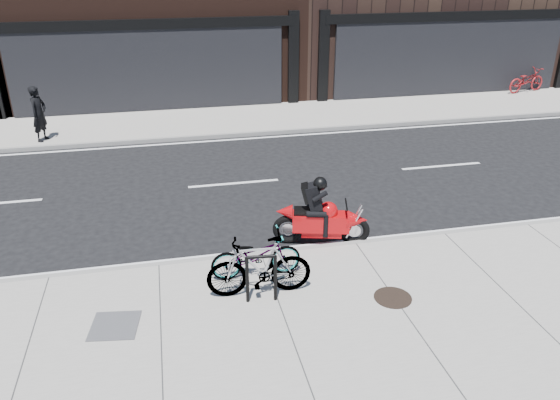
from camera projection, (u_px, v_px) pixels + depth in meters
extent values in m
plane|color=black|center=(246.00, 216.00, 12.70)|extent=(120.00, 120.00, 0.00)
cube|color=gray|center=(297.00, 356.00, 8.24)|extent=(60.00, 6.00, 0.13)
cube|color=gray|center=(212.00, 121.00, 19.55)|extent=(60.00, 3.50, 0.13)
cylinder|color=black|center=(247.00, 280.00, 9.23)|extent=(0.06, 0.06, 0.87)
cylinder|color=black|center=(275.00, 278.00, 9.28)|extent=(0.06, 0.06, 0.87)
cylinder|color=black|center=(261.00, 257.00, 9.08)|extent=(0.48, 0.11, 0.06)
imported|color=gray|center=(256.00, 255.00, 9.98)|extent=(1.67, 0.59, 0.88)
imported|color=gray|center=(259.00, 267.00, 9.41)|extent=(1.85, 0.60, 1.10)
torus|color=black|center=(354.00, 231.00, 11.38)|extent=(0.66, 0.30, 0.65)
torus|color=black|center=(288.00, 229.00, 11.44)|extent=(0.66, 0.30, 0.65)
cube|color=#B2080C|center=(321.00, 222.00, 11.33)|extent=(1.23, 0.66, 0.37)
cone|color=#B2080C|center=(357.00, 220.00, 11.27)|extent=(0.54, 0.53, 0.43)
sphere|color=#B2080C|center=(328.00, 211.00, 11.22)|extent=(0.39, 0.39, 0.39)
cube|color=black|center=(307.00, 211.00, 11.24)|extent=(0.59, 0.40, 0.12)
cylinder|color=silver|center=(295.00, 226.00, 11.60)|extent=(0.54, 0.22, 0.09)
cube|color=black|center=(314.00, 197.00, 11.10)|extent=(0.46, 0.44, 0.58)
cube|color=black|center=(306.00, 193.00, 11.07)|extent=(0.30, 0.34, 0.39)
sphere|color=black|center=(320.00, 184.00, 10.97)|extent=(0.28, 0.28, 0.28)
imported|color=black|center=(39.00, 114.00, 17.00)|extent=(0.64, 0.75, 1.73)
imported|color=maroon|center=(527.00, 80.00, 23.03)|extent=(2.00, 1.09, 0.99)
cylinder|color=black|center=(393.00, 298.00, 9.50)|extent=(0.82, 0.82, 0.02)
cube|color=#545456|center=(115.00, 326.00, 8.79)|extent=(0.85, 0.85, 0.02)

